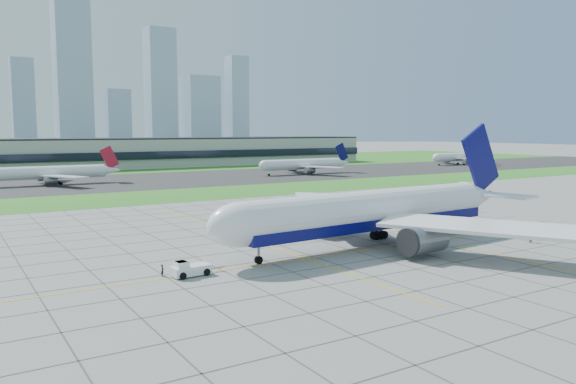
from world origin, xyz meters
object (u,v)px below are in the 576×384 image
airliner (373,212)px  distant_jet_3 (458,157)px  distant_jet_1 (52,172)px  crew_near (162,270)px  distant_jet_2 (304,164)px  crew_far (532,238)px  pushback_tug (189,269)px

airliner → distant_jet_3: (193.30, 150.82, -1.31)m
airliner → distant_jet_1: bearing=97.2°
crew_near → distant_jet_1: distant_jet_1 is taller
airliner → distant_jet_1: airliner is taller
distant_jet_1 → distant_jet_2: bearing=-3.4°
distant_jet_1 → distant_jet_3: (221.39, 4.98, -0.00)m
crew_far → distant_jet_2: (52.76, 152.65, 3.59)m
airliner → distant_jet_2: 159.87m
pushback_tug → distant_jet_3: 274.80m
crew_near → pushback_tug: bearing=-83.5°
pushback_tug → distant_jet_2: size_ratio=0.17×
distant_jet_2 → distant_jet_3: size_ratio=1.08×
distant_jet_2 → distant_jet_3: 115.73m
distant_jet_1 → distant_jet_3: bearing=1.3°
airliner → distant_jet_1: (-28.08, 145.84, -1.31)m
pushback_tug → distant_jet_1: 148.59m
crew_far → pushback_tug: bearing=-179.1°
airliner → crew_far: 29.00m
crew_near → crew_far: crew_far is taller
airliner → pushback_tug: airliner is taller
pushback_tug → distant_jet_3: (227.99, 153.38, 3.52)m
distant_jet_3 → pushback_tug: bearing=-146.1°
airliner → distant_jet_1: size_ratio=1.53×
pushback_tug → crew_far: pushback_tug is taller
crew_near → distant_jet_2: size_ratio=0.04×
distant_jet_2 → distant_jet_1: bearing=176.6°
airliner → crew_far: bearing=-31.2°
crew_far → airliner: bearing=163.5°
pushback_tug → distant_jet_1: bearing=83.7°
distant_jet_2 → airliner: bearing=-119.3°
crew_far → distant_jet_3: distant_jet_3 is taller
crew_near → distant_jet_1: size_ratio=0.04×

